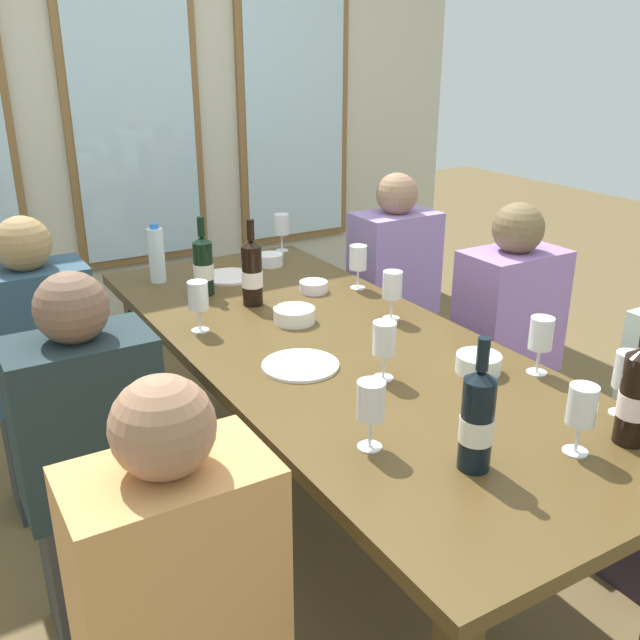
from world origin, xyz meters
name	(u,v)px	position (x,y,z in m)	size (l,w,h in m)	color
ground_plane	(333,531)	(0.00, 0.00, 0.00)	(12.00, 12.00, 0.00)	brown
back_wall_with_windows	(129,84)	(0.00, 2.02, 1.45)	(4.10, 0.10, 2.90)	beige
dining_table	(334,364)	(0.00, 0.00, 0.67)	(0.90, 2.25, 0.74)	#4F3B1C
white_plate_0	(229,277)	(-0.01, 0.81, 0.74)	(0.23, 0.23, 0.01)	white
white_plate_1	(300,365)	(-0.18, -0.10, 0.74)	(0.23, 0.23, 0.01)	white
wine_bottle_0	(636,395)	(0.29, -0.88, 0.87)	(0.08, 0.08, 0.33)	black
wine_bottle_1	(477,420)	(-0.11, -0.77, 0.86)	(0.08, 0.08, 0.32)	black
wine_bottle_2	(252,272)	(-0.07, 0.47, 0.86)	(0.08, 0.08, 0.32)	black
wine_bottle_3	(203,265)	(-0.18, 0.67, 0.86)	(0.08, 0.08, 0.30)	black
tasting_bowl_0	(478,363)	(0.25, -0.40, 0.77)	(0.13, 0.13, 0.05)	white
tasting_bowl_1	(314,287)	(0.20, 0.47, 0.76)	(0.11, 0.11, 0.04)	white
tasting_bowl_2	(294,315)	(-0.02, 0.23, 0.77)	(0.14, 0.14, 0.05)	white
tasting_bowl_3	(270,260)	(0.22, 0.88, 0.77)	(0.11, 0.11, 0.05)	white
water_bottle	(157,255)	(-0.28, 0.91, 0.85)	(0.06, 0.06, 0.24)	white
wine_glass_0	(358,260)	(0.37, 0.42, 0.86)	(0.07, 0.07, 0.17)	white
wine_glass_1	(582,408)	(0.14, -0.85, 0.86)	(0.07, 0.07, 0.17)	white
wine_glass_2	(627,373)	(0.39, -0.78, 0.86)	(0.07, 0.07, 0.17)	white
wine_glass_3	(541,335)	(0.39, -0.49, 0.86)	(0.07, 0.07, 0.17)	white
wine_glass_4	(371,404)	(-0.26, -0.58, 0.86)	(0.07, 0.07, 0.17)	white
wine_glass_5	(392,286)	(0.29, 0.08, 0.86)	(0.07, 0.07, 0.17)	white
wine_glass_6	(198,298)	(-0.33, 0.32, 0.86)	(0.07, 0.07, 0.17)	white
wine_glass_7	(282,226)	(0.37, 1.06, 0.86)	(0.07, 0.07, 0.17)	white
wine_glass_8	(384,340)	(-0.02, -0.29, 0.86)	(0.07, 0.07, 0.17)	white
seated_person_2	(43,375)	(-0.80, 0.71, 0.53)	(0.38, 0.24, 1.11)	#303338
seated_person_3	(393,297)	(0.80, 0.75, 0.53)	(0.38, 0.24, 1.11)	#312732
seated_person_4	(94,472)	(-0.80, -0.01, 0.53)	(0.38, 0.24, 1.11)	#343432
seated_person_5	(505,351)	(0.80, 0.01, 0.53)	(0.38, 0.24, 1.11)	#393236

